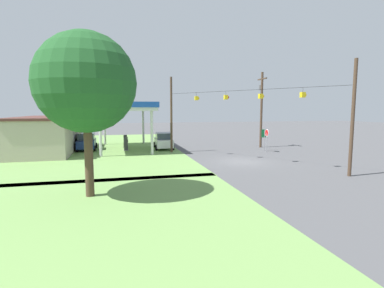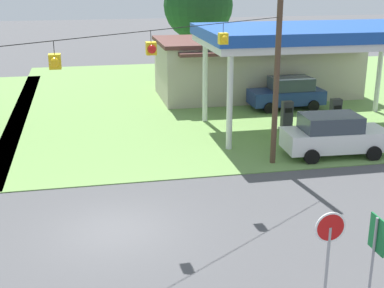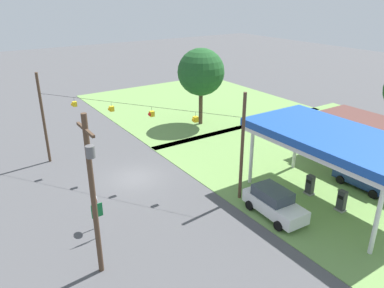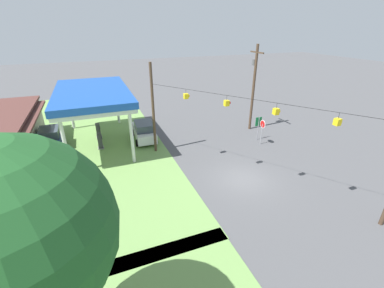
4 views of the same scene
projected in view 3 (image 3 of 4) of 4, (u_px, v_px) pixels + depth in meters
The scene contains 12 objects.
ground_plane at pixel (136, 178), 30.67m from camera, with size 160.00×160.00×0.00m, color #4C4C4F.
grass_verge_opposite_corner at pixel (191, 102), 51.17m from camera, with size 24.00×24.00×0.04m, color #6B934C.
gas_station_canopy at pixel (333, 140), 25.31m from camera, with size 11.83×6.40×5.37m.
fuel_pump_near at pixel (310, 185), 27.95m from camera, with size 0.71×0.56×1.55m.
fuel_pump_far at pixel (342, 201), 25.83m from camera, with size 0.71×0.56×1.55m.
car_at_pumps_front at pixel (274, 203), 25.22m from camera, with size 4.73×2.28×1.93m.
car_at_pumps_rear at pixel (366, 176), 28.75m from camera, with size 4.50×2.15×1.94m.
stop_sign_roadside at pixel (96, 203), 23.60m from camera, with size 0.80×0.08×2.50m.
route_sign at pixel (97, 214), 22.65m from camera, with size 0.10×0.70×2.40m.
utility_pole_main at pixel (93, 190), 18.61m from camera, with size 2.20×0.44×9.04m.
signal_span_gantry at pixel (132, 127), 28.99m from camera, with size 14.61×10.24×8.02m.
tree_west_verge at pixel (201, 72), 40.76m from camera, with size 5.15×5.15×8.56m.
Camera 3 is at (25.28, -11.28, 14.27)m, focal length 35.00 mm.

